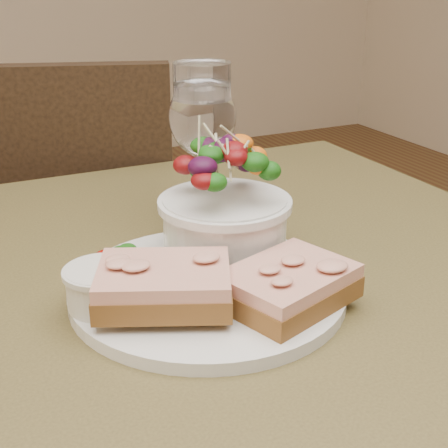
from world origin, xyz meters
name	(u,v)px	position (x,y,z in m)	size (l,w,h in m)	color
cafe_table	(213,370)	(0.00, 0.00, 0.65)	(0.80, 0.80, 0.75)	#3F361B
chair_far	(75,347)	(-0.03, 0.65, 0.29)	(0.53, 0.53, 0.90)	black
dinner_plate	(208,288)	(-0.01, -0.02, 0.76)	(0.26, 0.26, 0.01)	silver
sandwich_front	(288,285)	(0.04, -0.08, 0.78)	(0.13, 0.11, 0.03)	#482613
sandwich_back	(164,284)	(-0.07, -0.04, 0.79)	(0.14, 0.12, 0.03)	#482613
ramekin	(102,285)	(-0.11, -0.02, 0.78)	(0.06, 0.06, 0.04)	beige
salad_bowl	(225,200)	(0.03, 0.03, 0.82)	(0.12, 0.12, 0.13)	silver
garnish	(112,259)	(-0.08, 0.05, 0.77)	(0.05, 0.04, 0.02)	black
wine_glass	(203,122)	(0.06, 0.14, 0.87)	(0.08, 0.08, 0.18)	white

